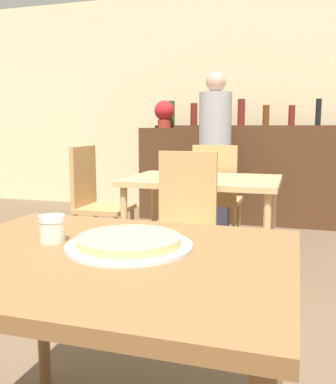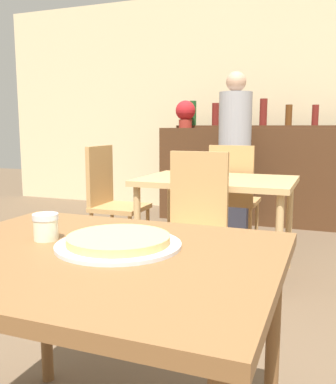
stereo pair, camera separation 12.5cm
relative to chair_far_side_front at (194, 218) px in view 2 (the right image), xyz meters
name	(u,v)px [view 2 (the right image)]	position (x,y,z in m)	size (l,w,h in m)	color
wall_back	(280,103)	(0.15, 3.04, 0.85)	(8.00, 0.05, 2.80)	beige
dining_table_near	(95,277)	(0.15, -1.44, 0.12)	(1.09, 0.88, 0.75)	brown
dining_table_far	(217,189)	(0.00, 0.56, 0.11)	(1.12, 0.79, 0.73)	tan
bar_counter	(272,176)	(0.15, 2.53, 0.00)	(2.60, 0.56, 1.10)	#4C2D19
bar_back_shelf	(272,121)	(0.10, 2.67, 0.63)	(2.39, 0.24, 0.34)	#4C2D19
chair_far_side_front	(194,218)	(0.00, 0.00, 0.00)	(0.40, 0.40, 0.96)	tan
chair_far_side_back	(233,192)	(0.00, 1.12, 0.00)	(0.40, 0.40, 0.96)	tan
chair_far_side_left	(111,196)	(-0.89, 0.56, 0.00)	(0.40, 0.40, 0.96)	tan
pizza_tray	(119,242)	(0.19, -1.37, 0.22)	(0.39, 0.39, 0.04)	silver
cheese_shaker	(46,227)	(-0.07, -1.38, 0.25)	(0.08, 0.08, 0.09)	beige
person_standing	(235,146)	(-0.18, 1.95, 0.36)	(0.34, 0.34, 1.67)	#2D2D38
potted_plant	(185,113)	(-0.90, 2.48, 0.73)	(0.24, 0.24, 0.33)	maroon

